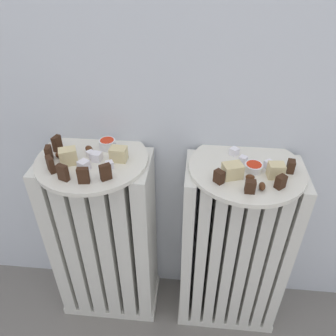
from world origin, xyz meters
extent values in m
cube|color=silver|center=(-0.21, 0.28, 0.01)|extent=(0.33, 0.18, 0.03)
cube|color=silver|center=(-0.35, 0.28, 0.33)|extent=(0.04, 0.18, 0.60)
cube|color=silver|center=(-0.29, 0.28, 0.33)|extent=(0.04, 0.18, 0.60)
cube|color=silver|center=(-0.24, 0.28, 0.33)|extent=(0.04, 0.18, 0.60)
cube|color=silver|center=(-0.18, 0.28, 0.33)|extent=(0.04, 0.18, 0.60)
cube|color=silver|center=(-0.13, 0.28, 0.33)|extent=(0.04, 0.18, 0.60)
cube|color=silver|center=(-0.07, 0.28, 0.33)|extent=(0.04, 0.18, 0.60)
cube|color=silver|center=(0.21, 0.28, 0.01)|extent=(0.33, 0.18, 0.03)
cube|color=silver|center=(0.06, 0.28, 0.33)|extent=(0.03, 0.18, 0.60)
cube|color=silver|center=(0.11, 0.28, 0.33)|extent=(0.03, 0.18, 0.60)
cube|color=silver|center=(0.15, 0.28, 0.33)|extent=(0.03, 0.18, 0.60)
cube|color=silver|center=(0.19, 0.28, 0.33)|extent=(0.03, 0.18, 0.60)
cube|color=silver|center=(0.23, 0.28, 0.33)|extent=(0.03, 0.18, 0.60)
cube|color=silver|center=(0.27, 0.28, 0.33)|extent=(0.03, 0.18, 0.60)
cube|color=silver|center=(0.31, 0.28, 0.33)|extent=(0.03, 0.18, 0.60)
cube|color=silver|center=(0.35, 0.28, 0.33)|extent=(0.03, 0.18, 0.60)
cylinder|color=silver|center=(-0.21, 0.28, 0.64)|extent=(0.31, 0.31, 0.01)
cylinder|color=silver|center=(0.21, 0.28, 0.64)|extent=(0.31, 0.31, 0.01)
cube|color=#382114|center=(-0.32, 0.31, 0.67)|extent=(0.02, 0.03, 0.04)
cube|color=#382114|center=(-0.32, 0.26, 0.67)|extent=(0.02, 0.03, 0.04)
cube|color=#382114|center=(-0.29, 0.21, 0.67)|extent=(0.03, 0.03, 0.04)
cube|color=#382114|center=(-0.25, 0.18, 0.67)|extent=(0.03, 0.02, 0.04)
cube|color=#382114|center=(-0.20, 0.17, 0.67)|extent=(0.03, 0.02, 0.04)
cube|color=#382114|center=(-0.15, 0.19, 0.67)|extent=(0.03, 0.03, 0.04)
cube|color=beige|center=(-0.13, 0.28, 0.66)|extent=(0.05, 0.04, 0.04)
cube|color=beige|center=(-0.26, 0.25, 0.67)|extent=(0.05, 0.05, 0.04)
cube|color=white|center=(-0.21, 0.23, 0.66)|extent=(0.03, 0.03, 0.03)
cube|color=white|center=(-0.15, 0.24, 0.65)|extent=(0.03, 0.03, 0.02)
cube|color=white|center=(-0.21, 0.28, 0.65)|extent=(0.03, 0.03, 0.02)
cube|color=white|center=(-0.19, 0.27, 0.66)|extent=(0.03, 0.03, 0.02)
ellipsoid|color=#4C2814|center=(-0.23, 0.31, 0.65)|extent=(0.03, 0.03, 0.02)
ellipsoid|color=#4C2814|center=(-0.30, 0.28, 0.65)|extent=(0.03, 0.03, 0.01)
cylinder|color=white|center=(-0.18, 0.33, 0.66)|extent=(0.05, 0.05, 0.03)
cylinder|color=red|center=(-0.18, 0.33, 0.66)|extent=(0.04, 0.04, 0.01)
cube|color=#382114|center=(0.13, 0.20, 0.66)|extent=(0.03, 0.03, 0.03)
cube|color=#382114|center=(0.20, 0.17, 0.66)|extent=(0.02, 0.02, 0.03)
cube|color=#382114|center=(0.28, 0.20, 0.66)|extent=(0.03, 0.03, 0.03)
cube|color=#382114|center=(0.32, 0.27, 0.66)|extent=(0.02, 0.03, 0.03)
cube|color=beige|center=(0.27, 0.24, 0.66)|extent=(0.04, 0.03, 0.04)
cube|color=beige|center=(0.17, 0.23, 0.66)|extent=(0.06, 0.05, 0.04)
cube|color=white|center=(0.18, 0.33, 0.65)|extent=(0.03, 0.03, 0.02)
cube|color=white|center=(0.26, 0.28, 0.65)|extent=(0.03, 0.03, 0.02)
cube|color=white|center=(0.20, 0.30, 0.65)|extent=(0.03, 0.03, 0.02)
ellipsoid|color=#4C2814|center=(0.21, 0.22, 0.65)|extent=(0.02, 0.02, 0.02)
ellipsoid|color=#4C2814|center=(0.23, 0.19, 0.65)|extent=(0.02, 0.03, 0.02)
cylinder|color=white|center=(0.22, 0.26, 0.65)|extent=(0.05, 0.05, 0.02)
cylinder|color=red|center=(0.22, 0.26, 0.66)|extent=(0.04, 0.04, 0.01)
cube|color=#B7B7BC|center=(0.15, 0.24, 0.65)|extent=(0.05, 0.06, 0.00)
cube|color=#B7B7BC|center=(0.18, 0.28, 0.65)|extent=(0.03, 0.03, 0.00)
camera|label=1|loc=(0.07, -0.44, 1.14)|focal=35.14mm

